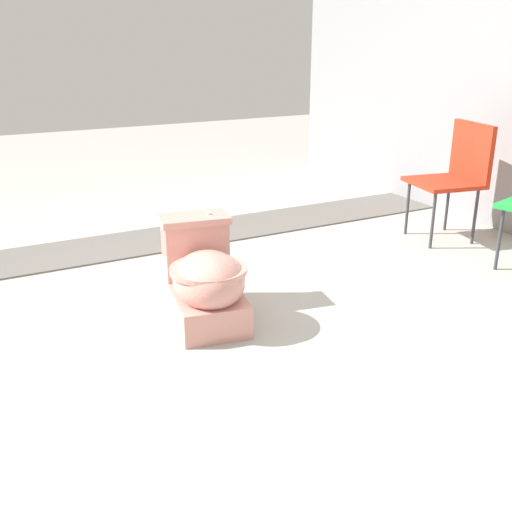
# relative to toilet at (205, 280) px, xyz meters

# --- Properties ---
(ground_plane) EXTENTS (14.00, 14.00, 0.00)m
(ground_plane) POSITION_rel_toilet_xyz_m (-0.08, -0.18, -0.22)
(ground_plane) COLOR #A8A59E
(gravel_strip) EXTENTS (0.56, 8.00, 0.01)m
(gravel_strip) POSITION_rel_toilet_xyz_m (-1.35, 0.32, -0.21)
(gravel_strip) COLOR #605B56
(gravel_strip) RESTS_ON ground
(toilet) EXTENTS (0.69, 0.48, 0.52)m
(toilet) POSITION_rel_toilet_xyz_m (0.00, 0.00, 0.00)
(toilet) COLOR tan
(toilet) RESTS_ON ground
(folding_chair_left) EXTENTS (0.52, 0.52, 0.83)m
(folding_chair_left) POSITION_rel_toilet_xyz_m (-0.41, 2.13, 0.29)
(folding_chair_left) COLOR red
(folding_chair_left) RESTS_ON ground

